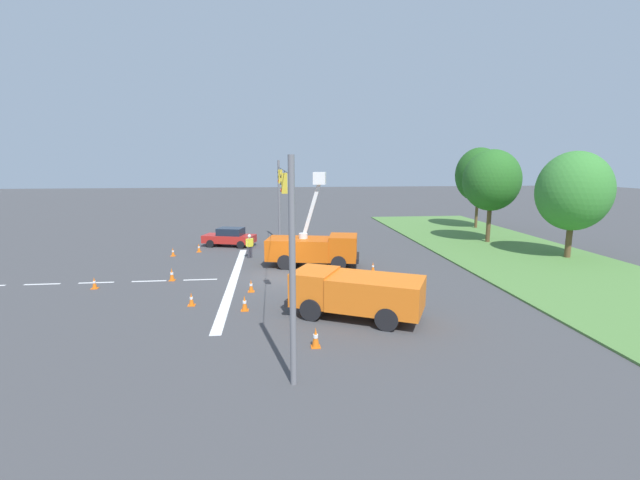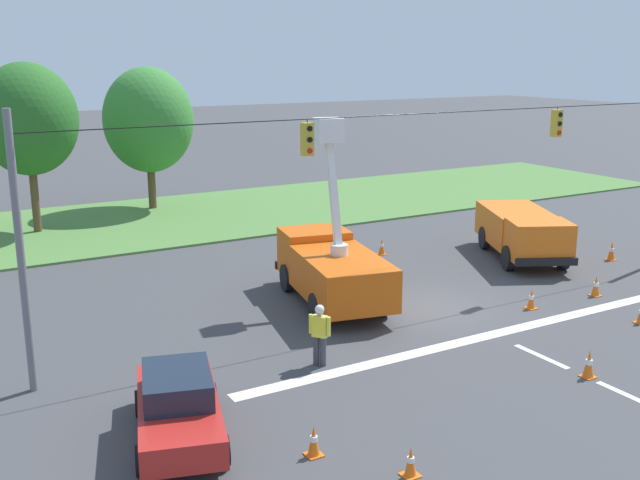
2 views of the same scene
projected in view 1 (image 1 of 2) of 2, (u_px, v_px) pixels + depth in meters
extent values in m
plane|color=#424244|center=(283.00, 277.00, 26.38)|extent=(200.00, 200.00, 0.00)
cube|color=#517F3D|center=(556.00, 269.00, 28.31)|extent=(56.00, 12.00, 0.10)
cube|color=silver|center=(234.00, 279.00, 26.05)|extent=(17.60, 0.50, 0.01)
cube|color=silver|center=(200.00, 280.00, 25.84)|extent=(0.20, 2.00, 0.01)
cube|color=silver|center=(149.00, 281.00, 25.52)|extent=(0.20, 2.00, 0.01)
cube|color=silver|center=(96.00, 283.00, 25.19)|extent=(0.20, 2.00, 0.01)
cube|color=silver|center=(42.00, 284.00, 24.87)|extent=(0.20, 2.00, 0.01)
cylinder|color=slate|center=(279.00, 201.00, 38.46)|extent=(0.20, 0.20, 7.20)
cylinder|color=slate|center=(292.00, 275.00, 13.02)|extent=(0.20, 0.20, 7.20)
cylinder|color=black|center=(282.00, 169.00, 25.21)|extent=(26.00, 0.03, 0.03)
cylinder|color=black|center=(280.00, 169.00, 29.98)|extent=(0.02, 0.02, 0.10)
cube|color=gold|center=(280.00, 176.00, 30.08)|extent=(0.32, 0.28, 0.96)
cylinder|color=black|center=(278.00, 172.00, 30.00)|extent=(0.16, 0.05, 0.16)
cylinder|color=black|center=(278.00, 176.00, 30.06)|extent=(0.16, 0.05, 0.16)
cylinder|color=red|center=(278.00, 181.00, 30.12)|extent=(0.16, 0.05, 0.16)
cylinder|color=black|center=(284.00, 172.00, 19.93)|extent=(0.02, 0.02, 0.10)
cube|color=gold|center=(284.00, 183.00, 20.02)|extent=(0.32, 0.28, 0.96)
cylinder|color=black|center=(281.00, 176.00, 19.95)|extent=(0.16, 0.05, 0.16)
cylinder|color=black|center=(281.00, 183.00, 20.00)|extent=(0.16, 0.05, 0.16)
cylinder|color=red|center=(281.00, 190.00, 20.06)|extent=(0.16, 0.05, 0.16)
cylinder|color=brown|center=(476.00, 213.00, 45.71)|extent=(0.30, 0.30, 3.37)
ellipsoid|color=#235B1E|center=(479.00, 175.00, 44.99)|extent=(5.54, 4.72, 5.67)
cylinder|color=brown|center=(489.00, 223.00, 37.46)|extent=(0.37, 0.37, 3.53)
ellipsoid|color=#286623|center=(492.00, 180.00, 36.80)|extent=(4.61, 4.91, 5.26)
cylinder|color=brown|center=(569.00, 239.00, 31.34)|extent=(0.43, 0.43, 2.92)
ellipsoid|color=#387F33|center=(574.00, 191.00, 30.71)|extent=(4.82, 5.26, 5.70)
cube|color=#D6560F|center=(299.00, 248.00, 29.15)|extent=(3.31, 4.67, 1.41)
cube|color=#D6560F|center=(343.00, 247.00, 28.83)|extent=(2.71, 2.28, 1.67)
cube|color=#1E2838|center=(353.00, 243.00, 28.71)|extent=(2.08, 0.54, 0.75)
cube|color=black|center=(358.00, 258.00, 28.85)|extent=(2.46, 0.68, 0.30)
cylinder|color=black|center=(340.00, 256.00, 30.12)|extent=(0.48, 1.04, 1.00)
cylinder|color=black|center=(339.00, 263.00, 27.88)|extent=(0.48, 1.04, 1.00)
cylinder|color=black|center=(291.00, 255.00, 30.47)|extent=(0.48, 1.04, 1.00)
cylinder|color=black|center=(285.00, 262.00, 28.24)|extent=(0.48, 1.04, 1.00)
cylinder|color=silver|center=(303.00, 236.00, 28.96)|extent=(0.60, 0.60, 0.36)
cube|color=white|center=(311.00, 211.00, 28.60)|extent=(0.52, 1.38, 3.87)
cube|color=white|center=(320.00, 178.00, 28.16)|extent=(1.05, 0.97, 0.80)
cube|color=orange|center=(376.00, 293.00, 19.07)|extent=(4.02, 4.75, 1.44)
cube|color=orange|center=(315.00, 286.00, 20.05)|extent=(2.89, 2.62, 1.54)
cube|color=#1E2838|center=(303.00, 279.00, 20.21)|extent=(1.91, 1.02, 0.69)
cube|color=black|center=(296.00, 296.00, 20.49)|extent=(2.26, 1.24, 0.30)
cylinder|color=black|center=(311.00, 310.00, 19.07)|extent=(0.70, 1.02, 1.00)
cylinder|color=black|center=(328.00, 295.00, 21.15)|extent=(0.70, 1.02, 1.00)
cylinder|color=black|center=(387.00, 319.00, 17.91)|extent=(0.70, 1.02, 1.00)
cylinder|color=black|center=(396.00, 303.00, 19.99)|extent=(0.70, 1.02, 1.00)
cube|color=red|center=(229.00, 239.00, 36.18)|extent=(2.92, 4.62, 0.64)
cube|color=#192333|center=(231.00, 231.00, 36.04)|extent=(2.02, 2.41, 0.60)
cylinder|color=black|center=(210.00, 244.00, 35.64)|extent=(0.37, 0.67, 0.64)
cylinder|color=black|center=(219.00, 240.00, 37.31)|extent=(0.37, 0.67, 0.64)
cylinder|color=black|center=(241.00, 245.00, 35.17)|extent=(0.37, 0.67, 0.64)
cylinder|color=black|center=(248.00, 241.00, 36.84)|extent=(0.37, 0.67, 0.64)
cylinder|color=#383842|center=(249.00, 252.00, 31.67)|extent=(0.18, 0.18, 0.85)
cylinder|color=#383842|center=(251.00, 252.00, 31.80)|extent=(0.18, 0.18, 0.85)
cube|color=yellow|center=(250.00, 243.00, 31.61)|extent=(0.43, 0.46, 0.60)
cube|color=silver|center=(250.00, 243.00, 31.61)|extent=(0.31, 0.39, 0.62)
cylinder|color=yellow|center=(246.00, 243.00, 31.42)|extent=(0.11, 0.11, 0.55)
cylinder|color=yellow|center=(253.00, 242.00, 31.78)|extent=(0.11, 0.11, 0.55)
sphere|color=tan|center=(249.00, 237.00, 31.53)|extent=(0.22, 0.22, 0.22)
sphere|color=white|center=(249.00, 236.00, 31.52)|extent=(0.26, 0.26, 0.26)
cube|color=orange|center=(173.00, 256.00, 32.39)|extent=(0.36, 0.36, 0.03)
cone|color=orange|center=(173.00, 252.00, 32.33)|extent=(0.25, 0.25, 0.62)
cylinder|color=white|center=(173.00, 251.00, 32.33)|extent=(0.15, 0.15, 0.11)
cube|color=orange|center=(172.00, 280.00, 25.65)|extent=(0.36, 0.36, 0.03)
cone|color=orange|center=(172.00, 274.00, 25.58)|extent=(0.30, 0.30, 0.74)
cylinder|color=white|center=(172.00, 273.00, 25.57)|extent=(0.18, 0.18, 0.13)
cube|color=orange|center=(251.00, 291.00, 23.42)|extent=(0.36, 0.36, 0.03)
cone|color=orange|center=(251.00, 285.00, 23.36)|extent=(0.27, 0.27, 0.67)
cylinder|color=white|center=(251.00, 285.00, 23.35)|extent=(0.17, 0.17, 0.12)
cube|color=orange|center=(373.00, 271.00, 27.75)|extent=(0.36, 0.36, 0.03)
cone|color=orange|center=(373.00, 267.00, 27.70)|extent=(0.25, 0.25, 0.62)
cylinder|color=white|center=(373.00, 266.00, 27.69)|extent=(0.15, 0.15, 0.11)
cube|color=orange|center=(199.00, 252.00, 33.86)|extent=(0.36, 0.36, 0.03)
cone|color=orange|center=(199.00, 248.00, 33.79)|extent=(0.27, 0.27, 0.67)
cylinder|color=white|center=(199.00, 247.00, 33.79)|extent=(0.17, 0.17, 0.12)
cube|color=orange|center=(95.00, 288.00, 24.01)|extent=(0.36, 0.36, 0.03)
cone|color=orange|center=(94.00, 283.00, 23.95)|extent=(0.25, 0.25, 0.64)
cylinder|color=white|center=(94.00, 282.00, 23.94)|extent=(0.16, 0.16, 0.11)
cube|color=orange|center=(245.00, 310.00, 20.44)|extent=(0.36, 0.36, 0.03)
cone|color=orange|center=(245.00, 303.00, 20.37)|extent=(0.29, 0.29, 0.72)
cylinder|color=white|center=(245.00, 302.00, 20.37)|extent=(0.18, 0.18, 0.13)
cube|color=orange|center=(316.00, 347.00, 16.38)|extent=(0.36, 0.36, 0.03)
cone|color=orange|center=(316.00, 337.00, 16.31)|extent=(0.30, 0.30, 0.76)
cylinder|color=white|center=(316.00, 336.00, 16.30)|extent=(0.19, 0.19, 0.14)
cube|color=orange|center=(192.00, 305.00, 21.16)|extent=(0.36, 0.36, 0.03)
cone|color=orange|center=(191.00, 299.00, 21.10)|extent=(0.26, 0.26, 0.64)
cylinder|color=white|center=(191.00, 298.00, 21.09)|extent=(0.16, 0.16, 0.12)
cube|color=orange|center=(399.00, 285.00, 24.66)|extent=(0.36, 0.36, 0.03)
cone|color=orange|center=(399.00, 279.00, 24.60)|extent=(0.28, 0.28, 0.69)
cylinder|color=white|center=(399.00, 278.00, 24.59)|extent=(0.17, 0.17, 0.12)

